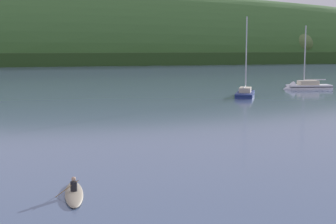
% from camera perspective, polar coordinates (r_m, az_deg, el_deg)
% --- Properties ---
extents(far_shoreline_hill, '(584.05, 130.01, 63.00)m').
position_cam_1_polar(far_shoreline_hill, '(235.91, -5.63, 5.71)').
color(far_shoreline_hill, '#27431B').
rests_on(far_shoreline_hill, ground).
extents(sailboat_near_mooring, '(8.55, 4.41, 11.78)m').
position_cam_1_polar(sailboat_near_mooring, '(87.37, 15.09, 2.65)').
color(sailboat_near_mooring, white).
rests_on(sailboat_near_mooring, ground).
extents(sailboat_far_left, '(6.36, 7.98, 12.36)m').
position_cam_1_polar(sailboat_far_left, '(73.14, 8.77, 1.94)').
color(sailboat_far_left, navy).
rests_on(sailboat_far_left, ground).
extents(canoe_with_paddler, '(1.81, 4.40, 1.02)m').
position_cam_1_polar(canoe_with_paddler, '(24.64, -10.60, -9.06)').
color(canoe_with_paddler, gray).
rests_on(canoe_with_paddler, ground).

